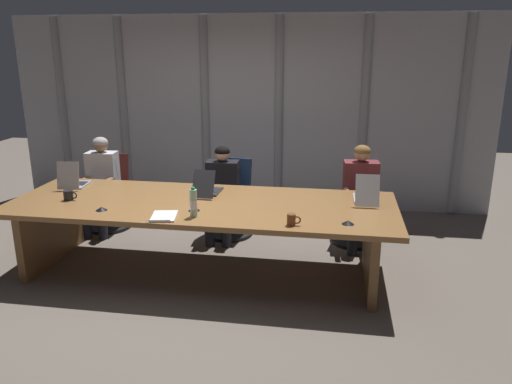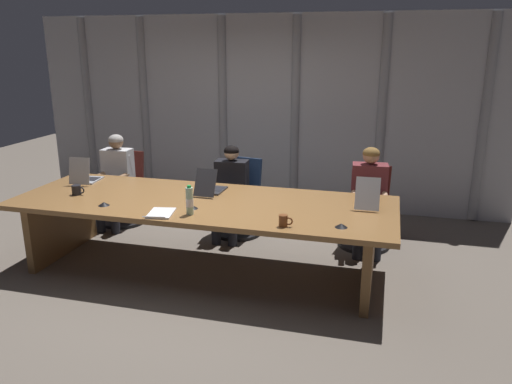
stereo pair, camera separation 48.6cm
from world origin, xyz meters
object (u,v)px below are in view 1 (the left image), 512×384
at_px(laptop_center, 366,196).
at_px(office_chair_left_mid, 230,206).
at_px(spiral_notepad, 164,216).
at_px(person_left_mid, 222,188).
at_px(person_center, 361,191).
at_px(laptop_left_end, 74,182).
at_px(coffee_mug_near, 292,220).
at_px(conference_mic_left_side, 195,209).
at_px(laptop_left_mid, 208,189).
at_px(office_chair_center, 357,213).
at_px(office_chair_left_end, 108,200).
at_px(conference_mic_middle, 348,222).
at_px(coffee_mug_far, 69,195).
at_px(conference_mic_right_side, 101,209).
at_px(person_left_end, 101,179).
at_px(water_bottle_primary, 193,203).

relative_size(laptop_center, office_chair_left_mid, 0.51).
height_order(laptop_center, spiral_notepad, laptop_center).
bearing_deg(person_left_mid, person_center, 87.36).
height_order(laptop_left_end, coffee_mug_near, laptop_left_end).
bearing_deg(conference_mic_left_side, coffee_mug_near, -14.83).
height_order(laptop_left_mid, person_left_mid, person_left_mid).
bearing_deg(office_chair_center, laptop_center, 10.97).
bearing_deg(office_chair_left_end, conference_mic_middle, 63.52).
relative_size(coffee_mug_far, conference_mic_right_side, 1.29).
relative_size(office_chair_left_end, person_left_end, 0.78).
bearing_deg(laptop_left_end, conference_mic_left_side, -116.85).
xyz_separation_m(coffee_mug_near, conference_mic_right_side, (-1.82, 0.12, -0.03)).
distance_m(person_left_mid, water_bottle_primary, 1.44).
relative_size(person_left_end, coffee_mug_near, 9.49).
height_order(person_center, conference_mic_left_side, person_center).
relative_size(office_chair_center, coffee_mug_near, 7.46).
xyz_separation_m(office_chair_left_end, person_left_end, (-0.00, -0.16, 0.32)).
height_order(office_chair_left_mid, coffee_mug_near, office_chair_left_mid).
bearing_deg(person_center, spiral_notepad, -55.57).
bearing_deg(laptop_left_mid, conference_mic_left_side, -177.21).
relative_size(laptop_left_mid, person_left_mid, 0.41).
xyz_separation_m(office_chair_left_end, office_chair_center, (3.15, -0.00, 0.00)).
distance_m(laptop_center, conference_mic_right_side, 2.58).
bearing_deg(office_chair_left_mid, person_left_mid, -11.93).
xyz_separation_m(person_center, water_bottle_primary, (-1.56, -1.42, 0.22)).
bearing_deg(spiral_notepad, person_center, 28.44).
relative_size(laptop_center, office_chair_left_end, 0.51).
bearing_deg(coffee_mug_near, spiral_notepad, 178.90).
relative_size(office_chair_center, conference_mic_right_side, 8.42).
bearing_deg(coffee_mug_far, person_center, 20.98).
relative_size(laptop_left_end, office_chair_left_end, 0.44).
xyz_separation_m(office_chair_left_mid, person_left_mid, (-0.06, -0.16, 0.28)).
distance_m(laptop_left_end, spiral_notepad, 1.55).
relative_size(laptop_left_end, water_bottle_primary, 1.45).
xyz_separation_m(coffee_mug_far, conference_mic_left_side, (1.35, -0.13, -0.03)).
bearing_deg(laptop_left_end, conference_mic_middle, -109.89).
height_order(person_left_end, conference_mic_right_side, person_left_end).
height_order(conference_mic_left_side, conference_mic_middle, same).
bearing_deg(laptop_center, conference_mic_right_side, 104.18).
relative_size(person_left_mid, coffee_mug_far, 7.85).
bearing_deg(office_chair_left_end, laptop_left_end, 2.58).
relative_size(laptop_center, person_left_end, 0.40).
xyz_separation_m(person_left_mid, coffee_mug_far, (-1.32, -1.12, 0.18)).
bearing_deg(office_chair_center, office_chair_left_mid, -80.95).
bearing_deg(office_chair_left_end, person_left_mid, 85.02).
bearing_deg(laptop_left_end, laptop_center, -96.78).
distance_m(office_chair_center, coffee_mug_far, 3.23).
height_order(office_chair_left_end, spiral_notepad, office_chair_left_end).
bearing_deg(conference_mic_right_side, office_chair_left_end, 114.04).
bearing_deg(coffee_mug_far, office_chair_left_end, 99.51).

